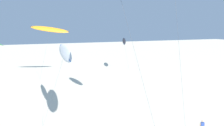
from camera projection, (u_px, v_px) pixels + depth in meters
flying_kite_0 at (65, 52)px, 28.74m from camera, size 4.66×10.64×8.15m
flying_kite_1 at (124, 41)px, 55.27m from camera, size 3.45×5.27×7.78m
flying_kite_6 at (50, 29)px, 48.67m from camera, size 8.04×6.43×10.70m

